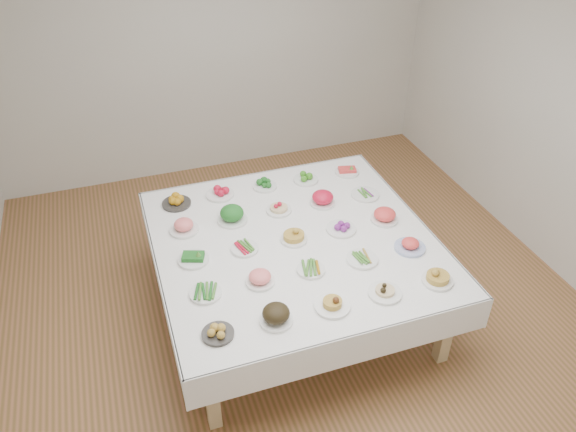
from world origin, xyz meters
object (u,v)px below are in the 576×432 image
object	(u,v)px
display_table	(294,246)
dish_12	(294,234)
dish_24	(347,170)
dish_0	(218,332)

from	to	relation	value
display_table	dish_12	bearing A→B (deg)	-121.96
display_table	dish_24	size ratio (longest dim) A/B	9.77
dish_0	dish_12	xyz separation A→B (m)	(0.80, 0.79, 0.03)
display_table	dish_12	size ratio (longest dim) A/B	10.28
dish_0	dish_12	distance (m)	1.12
dish_0	dish_12	size ratio (longest dim) A/B	0.98
display_table	dish_12	world-z (taller)	dish_12
display_table	dish_24	xyz separation A→B (m)	(0.82, 0.81, 0.10)
dish_12	dish_24	size ratio (longest dim) A/B	0.95
dish_0	dish_12	bearing A→B (deg)	44.58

